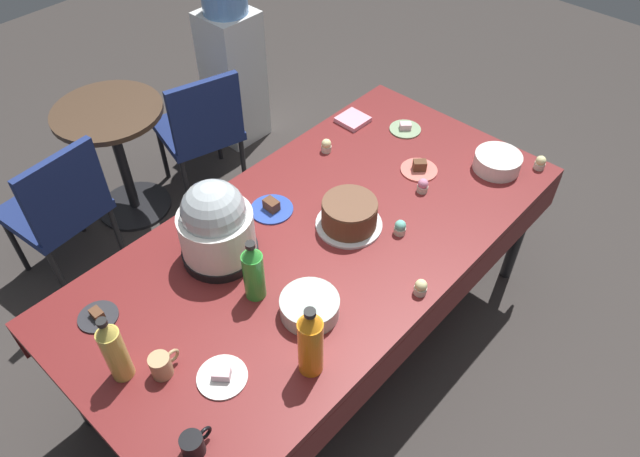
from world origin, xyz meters
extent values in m
plane|color=#383330|center=(0.00, 0.00, 0.00)|extent=(9.00, 9.00, 0.00)
cube|color=maroon|center=(0.00, 0.00, 0.73)|extent=(2.20, 1.10, 0.04)
cylinder|color=black|center=(1.02, -0.47, 0.35)|extent=(0.06, 0.06, 0.71)
cylinder|color=black|center=(-1.02, 0.47, 0.35)|extent=(0.06, 0.06, 0.71)
cylinder|color=black|center=(1.02, 0.47, 0.35)|extent=(0.06, 0.06, 0.71)
cube|color=maroon|center=(0.00, -0.55, 0.62)|extent=(2.20, 0.01, 0.18)
cube|color=maroon|center=(0.00, 0.55, 0.62)|extent=(2.20, 0.01, 0.18)
cylinder|color=silver|center=(0.13, -0.04, 0.76)|extent=(0.28, 0.28, 0.01)
cylinder|color=brown|center=(0.13, -0.04, 0.82)|extent=(0.23, 0.23, 0.11)
cylinder|color=brown|center=(0.13, -0.04, 0.88)|extent=(0.23, 0.23, 0.01)
cylinder|color=black|center=(-0.34, 0.23, 0.77)|extent=(0.31, 0.31, 0.04)
cylinder|color=white|center=(-0.34, 0.23, 0.88)|extent=(0.29, 0.29, 0.18)
sphere|color=#B2BCC1|center=(-0.34, 0.23, 0.99)|extent=(0.25, 0.25, 0.25)
cylinder|color=#B2C6BC|center=(-0.31, -0.23, 0.79)|extent=(0.22, 0.22, 0.07)
cylinder|color=silver|center=(0.89, -0.31, 0.79)|extent=(0.22, 0.22, 0.08)
cylinder|color=white|center=(-0.71, -0.20, 0.75)|extent=(0.17, 0.17, 0.01)
cube|color=beige|center=(-0.71, -0.20, 0.77)|extent=(0.07, 0.07, 0.03)
cylinder|color=#E07266|center=(0.63, -0.05, 0.75)|extent=(0.17, 0.17, 0.01)
cube|color=brown|center=(0.63, -0.05, 0.78)|extent=(0.07, 0.07, 0.05)
cylinder|color=#2D2D33|center=(-0.85, 0.32, 0.75)|extent=(0.15, 0.15, 0.01)
cube|color=brown|center=(-0.85, 0.32, 0.77)|extent=(0.04, 0.05, 0.03)
cylinder|color=#8CA87F|center=(0.85, 0.19, 0.75)|extent=(0.16, 0.16, 0.01)
cube|color=beige|center=(0.85, 0.19, 0.77)|extent=(0.07, 0.07, 0.03)
cylinder|color=#2D4CB2|center=(-0.02, 0.27, 0.75)|extent=(0.19, 0.19, 0.01)
cube|color=brown|center=(-0.02, 0.27, 0.78)|extent=(0.05, 0.07, 0.05)
cylinder|color=beige|center=(0.45, 0.37, 0.77)|extent=(0.05, 0.05, 0.03)
sphere|color=beige|center=(0.45, 0.37, 0.79)|extent=(0.05, 0.05, 0.05)
cylinder|color=beige|center=(1.03, -0.46, 0.77)|extent=(0.05, 0.05, 0.03)
sphere|color=beige|center=(1.03, -0.46, 0.79)|extent=(0.05, 0.05, 0.05)
cylinder|color=beige|center=(0.24, -0.23, 0.77)|extent=(0.05, 0.05, 0.03)
sphere|color=#6BC6B2|center=(0.24, -0.23, 0.79)|extent=(0.05, 0.05, 0.05)
cylinder|color=beige|center=(0.52, -0.15, 0.77)|extent=(0.05, 0.05, 0.03)
sphere|color=pink|center=(0.52, -0.15, 0.79)|extent=(0.05, 0.05, 0.05)
cylinder|color=beige|center=(0.04, -0.48, 0.77)|extent=(0.05, 0.05, 0.03)
sphere|color=beige|center=(0.04, -0.48, 0.79)|extent=(0.05, 0.05, 0.05)
cylinder|color=gold|center=(-0.92, 0.06, 0.86)|extent=(0.08, 0.08, 0.23)
cone|color=gold|center=(-0.92, 0.06, 1.00)|extent=(0.07, 0.07, 0.05)
cylinder|color=black|center=(-0.92, 0.06, 1.04)|extent=(0.03, 0.03, 0.02)
cylinder|color=orange|center=(-0.48, -0.39, 0.87)|extent=(0.09, 0.09, 0.25)
cone|color=orange|center=(-0.48, -0.39, 1.02)|extent=(0.08, 0.08, 0.05)
cylinder|color=black|center=(-0.48, -0.39, 1.06)|extent=(0.04, 0.04, 0.02)
cylinder|color=green|center=(-0.39, -0.02, 0.85)|extent=(0.08, 0.08, 0.21)
cone|color=green|center=(-0.39, -0.02, 0.98)|extent=(0.07, 0.07, 0.05)
cylinder|color=black|center=(-0.39, -0.02, 1.02)|extent=(0.04, 0.04, 0.02)
cylinder|color=tan|center=(-0.83, -0.04, 0.79)|extent=(0.07, 0.07, 0.09)
torus|color=tan|center=(-0.79, -0.04, 0.80)|extent=(0.06, 0.01, 0.06)
cylinder|color=black|center=(-0.94, -0.33, 0.79)|extent=(0.07, 0.07, 0.08)
torus|color=black|center=(-0.89, -0.33, 0.79)|extent=(0.05, 0.01, 0.05)
cube|color=pink|center=(0.73, 0.43, 0.76)|extent=(0.14, 0.14, 0.02)
cube|color=navy|center=(-0.55, 1.36, 0.42)|extent=(0.48, 0.48, 0.05)
cube|color=navy|center=(-0.53, 1.17, 0.65)|extent=(0.42, 0.08, 0.40)
cylinder|color=black|center=(-0.38, 1.57, 0.20)|extent=(0.03, 0.03, 0.40)
cylinder|color=black|center=(-0.76, 1.53, 0.20)|extent=(0.03, 0.03, 0.40)
cylinder|color=black|center=(-0.34, 1.20, 0.20)|extent=(0.03, 0.03, 0.40)
cylinder|color=black|center=(-0.72, 1.15, 0.20)|extent=(0.03, 0.03, 0.40)
cube|color=navy|center=(0.40, 1.36, 0.42)|extent=(0.54, 0.54, 0.05)
cube|color=navy|center=(0.35, 1.17, 0.65)|extent=(0.41, 0.15, 0.40)
cylinder|color=black|center=(0.63, 1.50, 0.20)|extent=(0.04, 0.04, 0.40)
cylinder|color=black|center=(0.27, 1.60, 0.20)|extent=(0.04, 0.04, 0.40)
cylinder|color=black|center=(0.53, 1.13, 0.20)|extent=(0.04, 0.04, 0.40)
cylinder|color=black|center=(0.17, 1.23, 0.20)|extent=(0.04, 0.04, 0.40)
cylinder|color=#473323|center=(-0.05, 1.51, 0.70)|extent=(0.60, 0.60, 0.03)
cylinder|color=black|center=(-0.05, 1.51, 0.35)|extent=(0.06, 0.06, 0.67)
cylinder|color=black|center=(-0.05, 1.51, 0.01)|extent=(0.44, 0.44, 0.02)
cube|color=silver|center=(0.91, 1.61, 0.45)|extent=(0.32, 0.32, 0.90)
camera|label=1|loc=(-1.26, -1.15, 2.51)|focal=33.07mm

